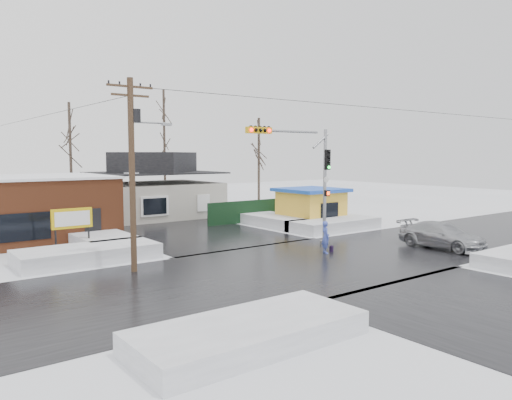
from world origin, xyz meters
TOP-DOWN VIEW (x-y plane):
  - ground at (0.00, 0.00)m, footprint 120.00×120.00m
  - road_ns at (0.00, 0.00)m, footprint 10.00×120.00m
  - road_ew at (0.00, 0.00)m, footprint 120.00×10.00m
  - snowbank_nw at (-9.00, 7.00)m, footprint 7.00×3.00m
  - snowbank_ne at (9.00, 7.00)m, footprint 7.00×3.00m
  - snowbank_sw at (-9.00, -7.00)m, footprint 7.00×3.00m
  - snowbank_nside_w at (-7.00, 12.00)m, footprint 3.00×8.00m
  - snowbank_nside_e at (7.00, 12.00)m, footprint 3.00×8.00m
  - traffic_signal at (2.43, 2.97)m, footprint 6.05×0.68m
  - utility_pole at (-7.93, 3.50)m, footprint 3.15×0.44m
  - brick_building at (-11.00, 15.99)m, footprint 12.20×8.20m
  - marquee_sign at (-9.00, 9.49)m, footprint 2.20×0.21m
  - house at (2.00, 22.00)m, footprint 10.40×8.40m
  - kiosk at (9.50, 9.99)m, footprint 4.60×4.60m
  - fence at (6.50, 14.00)m, footprint 8.00×0.12m
  - tree_far_left at (-4.00, 26.00)m, footprint 3.00×3.00m
  - tree_far_mid at (6.00, 28.00)m, footprint 3.00×3.00m
  - tree_far_right at (12.00, 20.00)m, footprint 3.00×3.00m
  - pedestrian at (2.32, 1.20)m, footprint 0.66×0.77m
  - car at (8.79, -1.90)m, footprint 2.18×5.25m
  - shopping_bag at (2.81, 1.22)m, footprint 0.30×0.20m

SIDE VIEW (x-z plane):
  - ground at x=0.00m, z-range 0.00..0.00m
  - road_ns at x=0.00m, z-range 0.00..0.02m
  - road_ew at x=0.00m, z-range 0.00..0.02m
  - shopping_bag at x=2.81m, z-range 0.00..0.35m
  - snowbank_sw at x=-9.00m, z-range 0.00..0.70m
  - snowbank_nw at x=-9.00m, z-range 0.00..0.80m
  - snowbank_ne at x=9.00m, z-range 0.00..0.80m
  - snowbank_nside_w at x=-7.00m, z-range 0.00..0.80m
  - snowbank_nside_e at x=7.00m, z-range 0.00..0.80m
  - car at x=8.79m, z-range 0.00..1.52m
  - fence at x=6.50m, z-range 0.00..1.80m
  - pedestrian at x=2.32m, z-range 0.00..1.80m
  - kiosk at x=9.50m, z-range 0.03..2.90m
  - marquee_sign at x=-9.00m, z-range 0.65..3.20m
  - brick_building at x=-11.00m, z-range 0.01..4.14m
  - house at x=2.00m, z-range -0.26..5.50m
  - traffic_signal at x=2.43m, z-range 1.04..8.04m
  - utility_pole at x=-7.93m, z-range 0.61..9.61m
  - tree_far_right at x=12.00m, z-range 2.66..11.66m
  - tree_far_left at x=-4.00m, z-range 2.95..12.95m
  - tree_far_mid at x=6.00m, z-range 3.54..15.54m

